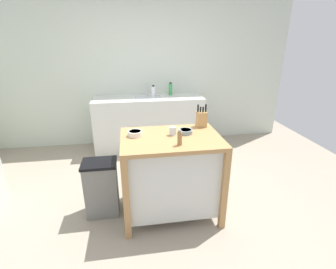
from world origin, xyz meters
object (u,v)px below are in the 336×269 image
Objects in this scene: bottle_dish_soap at (153,91)px; bottle_hand_soap at (170,89)px; knife_block at (201,119)px; trash_bin at (102,188)px; kitchen_island at (171,172)px; drinking_cup at (173,131)px; bowl_ceramic_small at (135,133)px; bowl_ceramic_wide at (185,131)px; pepper_grinder at (180,138)px; sink_faucet at (147,89)px.

bottle_dish_soap is 0.87× the size of bottle_hand_soap.
knife_block is 1.33m from trash_bin.
drinking_cup reaches higher than kitchen_island.
kitchen_island is 6.93× the size of bowl_ceramic_small.
bowl_ceramic_wide is 0.23× the size of trash_bin.
trash_bin is 2.25m from bottle_hand_soap.
bowl_ceramic_wide is 0.65× the size of bottle_hand_soap.
bowl_ceramic_small is 0.50m from pepper_grinder.
knife_block is at bearing -87.84° from bottle_hand_soap.
bowl_ceramic_small is 0.66× the size of sink_faucet.
bottle_dish_soap is at bearing 102.61° from knife_block.
sink_faucet reaches higher than drinking_cup.
bowl_ceramic_small is 0.23× the size of trash_bin.
bowl_ceramic_small is 1.92m from sink_faucet.
bottle_dish_soap is at bearing 94.56° from bowl_ceramic_wide.
trash_bin is at bearing -171.85° from knife_block.
drinking_cup is 0.45× the size of bottle_dish_soap.
kitchen_island is 6.45× the size of pepper_grinder.
pepper_grinder reaches higher than trash_bin.
bottle_hand_soap is (0.68, 1.87, 0.07)m from bowl_ceramic_small.
bowl_ceramic_wide is at bearing -82.76° from sink_faucet.
drinking_cup is (0.38, -0.03, 0.01)m from bowl_ceramic_small.
kitchen_island is at bearing -114.87° from drinking_cup.
pepper_grinder is 0.81× the size of bottle_dish_soap.
drinking_cup is 1.93m from sink_faucet.
trash_bin is 2.83× the size of bottle_hand_soap.
knife_block reaches higher than bowl_ceramic_small.
knife_block is 1.70m from bottle_hand_soap.
kitchen_island is 5.22× the size of bottle_dish_soap.
sink_faucet is 0.99× the size of bottle_hand_soap.
bottle_hand_soap reaches higher than drinking_cup.
bottle_dish_soap is (-0.03, 2.12, 0.01)m from pepper_grinder.
bottle_hand_soap reaches higher than sink_faucet.
kitchen_island reaches higher than trash_bin.
kitchen_island is 11.73× the size of drinking_cup.
bowl_ceramic_small reaches higher than bowl_ceramic_wide.
kitchen_island is 4.55× the size of bottle_hand_soap.
bowl_ceramic_small is at bearing 143.41° from pepper_grinder.
knife_block is at bearing 8.15° from trash_bin.
pepper_grinder is (0.04, -0.21, 0.47)m from kitchen_island.
pepper_grinder is at bearing -36.59° from bowl_ceramic_small.
pepper_grinder is 0.71× the size of sink_faucet.
pepper_grinder is at bearing -21.53° from trash_bin.
pepper_grinder is at bearing -85.99° from drinking_cup.
bottle_hand_soap reaches higher than kitchen_island.
bowl_ceramic_wide reaches higher than trash_bin.
trash_bin is 2.86× the size of sink_faucet.
knife_block is at bearing -77.39° from bottle_dish_soap.
bottle_dish_soap is (0.02, 1.91, 0.49)m from kitchen_island.
kitchen_island is 0.45m from drinking_cup.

